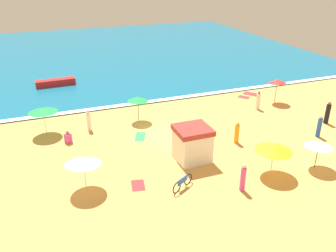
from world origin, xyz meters
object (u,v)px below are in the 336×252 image
object	(u,v)px
beach_umbrella_4	(274,148)
beachgoer_6	(68,138)
beach_umbrella_2	(43,110)
beachgoer_0	(237,133)
beach_umbrella_3	(83,161)
beachgoer_1	(258,101)
lifeguard_cabana	(192,143)
beach_umbrella_6	(277,81)
beachgoer_5	(243,178)
beach_umbrella_5	(319,144)
beachgoer_2	(89,121)
beachgoer_4	(328,113)
beachgoer_3	(319,127)
beach_umbrella_0	(138,99)
small_boat_0	(56,82)
parked_bicycle	(183,183)

from	to	relation	value
beach_umbrella_4	beachgoer_6	xyz separation A→B (m)	(-11.44, 8.80, -1.44)
beach_umbrella_2	beachgoer_0	distance (m)	14.62
beach_umbrella_3	beachgoer_1	distance (m)	17.93
beachgoer_0	beachgoer_1	bearing A→B (deg)	43.91
beach_umbrella_3	lifeguard_cabana	bearing A→B (deg)	6.76
beach_umbrella_6	beachgoer_5	xyz separation A→B (m)	(-10.55, -11.23, -1.24)
beachgoer_0	lifeguard_cabana	bearing A→B (deg)	-165.28
beach_umbrella_5	beach_umbrella_2	bearing A→B (deg)	144.66
beachgoer_2	beachgoer_6	world-z (taller)	beachgoer_2
beach_umbrella_2	beach_umbrella_4	size ratio (longest dim) A/B	0.80
beach_umbrella_5	beachgoer_4	distance (m)	7.76
beachgoer_4	beach_umbrella_5	bearing A→B (deg)	-138.11
beachgoer_2	beachgoer_3	size ratio (longest dim) A/B	1.01
beach_umbrella_0	beach_umbrella_2	size ratio (longest dim) A/B	0.95
lifeguard_cabana	beachgoer_4	xyz separation A→B (m)	(12.82, 1.44, -0.32)
beach_umbrella_0	small_boat_0	world-z (taller)	beach_umbrella_0
lifeguard_cabana	beachgoer_2	world-z (taller)	lifeguard_cabana
beachgoer_6	small_boat_0	distance (m)	13.88
beach_umbrella_3	beach_umbrella_5	world-z (taller)	beach_umbrella_3
beachgoer_2	beachgoer_6	size ratio (longest dim) A/B	1.79
beachgoer_4	small_boat_0	xyz separation A→B (m)	(-20.12, 17.90, -0.45)
beachgoer_0	beachgoer_3	xyz separation A→B (m)	(6.34, -1.35, 0.02)
beach_umbrella_5	beach_umbrella_6	size ratio (longest dim) A/B	1.09
beachgoer_1	beachgoer_6	world-z (taller)	beachgoer_1
beachgoer_2	beachgoer_5	xyz separation A→B (m)	(6.98, -11.30, 0.03)
beach_umbrella_2	lifeguard_cabana	bearing A→B (deg)	-40.49
beach_umbrella_4	beachgoer_1	size ratio (longest dim) A/B	1.89
beach_umbrella_2	beach_umbrella_4	bearing A→B (deg)	-40.46
beachgoer_1	small_boat_0	size ratio (longest dim) A/B	0.41
beach_umbrella_3	beachgoer_6	xyz separation A→B (m)	(-0.32, 6.31, -1.48)
beach_umbrella_2	beachgoer_1	world-z (taller)	beach_umbrella_2
beachgoer_5	parked_bicycle	bearing A→B (deg)	155.99
beach_umbrella_5	beach_umbrella_6	xyz separation A→B (m)	(4.75, 10.70, 0.40)
beachgoer_3	beach_umbrella_3	bearing A→B (deg)	-178.14
parked_bicycle	beach_umbrella_0	bearing A→B (deg)	87.98
beachgoer_3	beachgoer_5	bearing A→B (deg)	-156.50
beach_umbrella_6	small_boat_0	bearing A→B (deg)	147.13
beach_umbrella_0	beach_umbrella_6	size ratio (longest dim) A/B	1.03
beach_umbrella_2	beachgoer_3	world-z (taller)	beach_umbrella_2
beach_umbrella_3	parked_bicycle	xyz separation A→B (m)	(5.30, -1.99, -1.51)
lifeguard_cabana	beach_umbrella_2	bearing A→B (deg)	139.51
beach_umbrella_5	beachgoer_1	xyz separation A→B (m)	(2.22, 9.82, -0.89)
beachgoer_5	small_boat_0	distance (m)	25.10
beachgoer_3	beachgoer_0	bearing A→B (deg)	167.97
beach_umbrella_5	small_boat_0	xyz separation A→B (m)	(-14.37, 23.05, -1.24)
beach_umbrella_0	beach_umbrella_4	world-z (taller)	beach_umbrella_0
beachgoer_2	beachgoer_4	xyz separation A→B (m)	(18.53, -5.61, 0.08)
beachgoer_0	beachgoer_1	distance (m)	7.25
beach_umbrella_0	beach_umbrella_3	size ratio (longest dim) A/B	0.83
beach_umbrella_3	beachgoer_4	distance (m)	20.17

